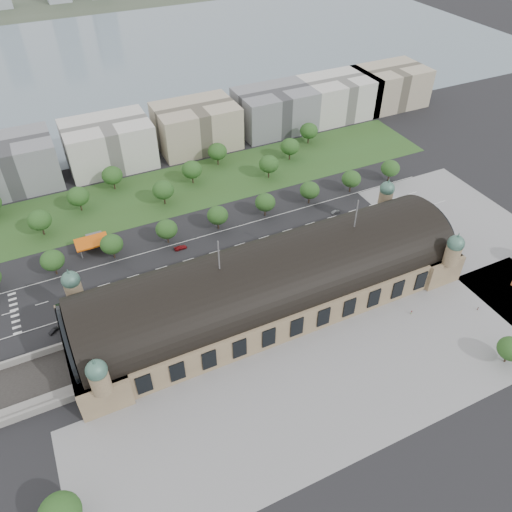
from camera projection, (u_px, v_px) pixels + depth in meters
name	position (u px, v px, depth m)	size (l,w,h in m)	color
ground	(270.00, 303.00, 193.12)	(900.00, 900.00, 0.00)	black
station	(271.00, 284.00, 186.48)	(150.00, 48.40, 44.30)	#9D8562
plaza_south	(357.00, 379.00, 166.14)	(190.00, 48.00, 0.12)	gray
plaza_east	(472.00, 233.00, 227.11)	(56.00, 100.00, 0.12)	gray
road_slab	(188.00, 260.00, 212.67)	(260.00, 26.00, 0.10)	black
grass_belt	(161.00, 193.00, 252.17)	(300.00, 45.00, 0.10)	#305221
petrol_station	(94.00, 240.00, 218.35)	(14.00, 13.00, 5.05)	#DE5A0D
lake	(102.00, 62.00, 398.20)	(700.00, 320.00, 0.08)	slate
far_shore	(61.00, 3.00, 535.84)	(700.00, 120.00, 0.14)	#44513D
office_2	(9.00, 164.00, 250.49)	(45.00, 32.00, 24.00)	gray
office_3	(109.00, 144.00, 266.99)	(45.00, 32.00, 24.00)	silver
office_4	(196.00, 126.00, 283.49)	(45.00, 32.00, 24.00)	#B0A58A
office_5	(275.00, 110.00, 299.99)	(45.00, 32.00, 24.00)	gray
office_6	(338.00, 97.00, 314.85)	(45.00, 32.00, 24.00)	silver
office_7	(389.00, 86.00, 328.05)	(45.00, 32.00, 24.00)	#B0A58A
tree_row_2	(52.00, 260.00, 201.03)	(9.60, 9.60, 11.52)	#2D2116
tree_row_3	(112.00, 244.00, 208.95)	(9.60, 9.60, 11.52)	#2D2116
tree_row_4	(167.00, 229.00, 216.87)	(9.60, 9.60, 11.52)	#2D2116
tree_row_5	(218.00, 215.00, 224.79)	(9.60, 9.60, 11.52)	#2D2116
tree_row_6	(265.00, 202.00, 232.71)	(9.60, 9.60, 11.52)	#2D2116
tree_row_7	(310.00, 190.00, 240.63)	(9.60, 9.60, 11.52)	#2D2116
tree_row_8	(351.00, 179.00, 248.56)	(9.60, 9.60, 11.52)	#2D2116
tree_row_9	(390.00, 168.00, 256.48)	(9.60, 9.60, 11.52)	#2D2116
tree_belt_3	(39.00, 220.00, 220.94)	(10.40, 10.40, 12.48)	#2D2116
tree_belt_4	(78.00, 196.00, 235.47)	(10.40, 10.40, 12.48)	#2D2116
tree_belt_5	(112.00, 175.00, 250.00)	(10.40, 10.40, 12.48)	#2D2116
tree_belt_6	(163.00, 190.00, 239.76)	(10.40, 10.40, 12.48)	#2D2116
tree_belt_7	(192.00, 170.00, 254.29)	(10.40, 10.40, 12.48)	#2D2116
tree_belt_8	(217.00, 151.00, 268.81)	(10.40, 10.40, 12.48)	#2D2116
tree_belt_9	(269.00, 164.00, 258.57)	(10.40, 10.40, 12.48)	#2D2116
tree_belt_10	(290.00, 147.00, 273.10)	(10.40, 10.40, 12.48)	#2D2116
tree_belt_11	(309.00, 131.00, 287.63)	(10.40, 10.40, 12.48)	#2D2116
tree_plaza_s	(511.00, 349.00, 167.23)	(9.00, 9.00, 10.64)	#2D2116
traffic_car_2	(76.00, 306.00, 190.88)	(2.75, 5.96, 1.66)	black
traffic_car_3	(180.00, 248.00, 217.67)	(2.27, 5.57, 1.62)	maroon
traffic_car_4	(261.00, 246.00, 218.82)	(1.69, 4.19, 1.43)	#192648
traffic_car_5	(336.00, 212.00, 238.44)	(1.54, 4.43, 1.46)	slate
parked_car_0	(54.00, 331.00, 181.44)	(1.38, 3.95, 1.30)	black
parked_car_1	(90.00, 319.00, 185.65)	(2.74, 5.93, 1.65)	maroon
parked_car_2	(120.00, 309.00, 189.47)	(2.12, 5.22, 1.51)	#1E1A4A
parked_car_3	(105.00, 311.00, 189.04)	(1.50, 3.73, 1.27)	#5A5C61
parked_car_4	(188.00, 281.00, 201.63)	(1.68, 4.83, 1.59)	silver
parked_car_5	(162.00, 289.00, 198.07)	(2.31, 5.02, 1.39)	gray
parked_car_6	(193.00, 286.00, 199.12)	(2.02, 4.96, 1.44)	black
bus_west	(251.00, 256.00, 212.02)	(2.80, 11.98, 3.34)	red
bus_mid	(288.00, 237.00, 222.43)	(2.61, 11.15, 3.11)	beige
bus_east	(290.00, 237.00, 222.26)	(2.52, 10.77, 3.00)	silver
pedestrian_0	(411.00, 313.00, 188.07)	(0.82, 0.47, 1.68)	gray
pedestrian_1	(478.00, 309.00, 189.68)	(0.58, 0.38, 1.58)	gray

